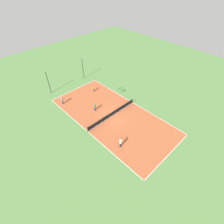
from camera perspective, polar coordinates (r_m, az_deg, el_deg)
ground_plane at (r=31.52m, az=-0.00°, el=-1.23°), size 80.00×80.00×0.00m
court_surface at (r=31.51m, az=-0.00°, el=-1.22°), size 11.28×23.52×0.02m
tennis_net at (r=31.16m, az=-0.00°, el=-0.51°), size 11.08×0.10×1.00m
bench at (r=37.78m, az=3.04°, el=7.60°), size 0.36×1.70×0.45m
player_baseline_gray at (r=34.84m, az=-16.03°, el=3.90°), size 0.69×0.99×1.76m
player_far_white at (r=26.10m, az=2.81°, el=-9.86°), size 0.97×0.76×1.67m
player_center_orange at (r=37.32m, az=-6.05°, el=7.73°), size 0.59×0.99×1.42m
player_far_green at (r=32.16m, az=-5.67°, el=1.78°), size 0.36×0.93×1.62m
tennis_ball_far_baseline at (r=37.87m, az=-13.91°, el=5.80°), size 0.07×0.07×0.07m
tennis_ball_right_alley at (r=39.53m, az=-9.85°, el=8.10°), size 0.07×0.07×0.07m
tennis_ball_near_net at (r=29.53m, az=3.43°, el=-4.80°), size 0.07×0.07×0.07m
fence_post_back_left at (r=37.99m, az=-20.02°, el=8.92°), size 0.12×0.12×4.95m
fence_post_back_right at (r=41.49m, az=-9.46°, el=13.70°), size 0.12×0.12×4.95m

